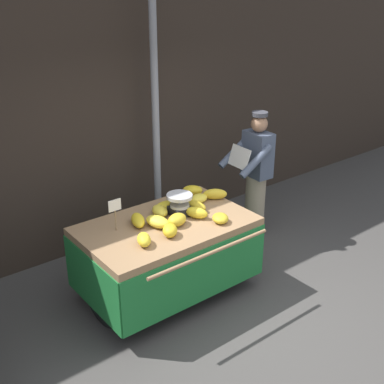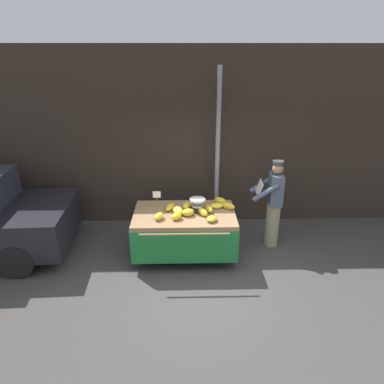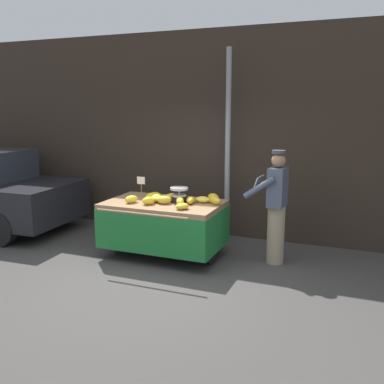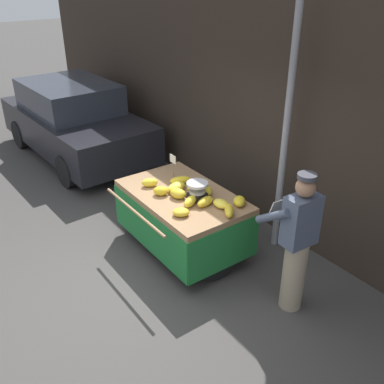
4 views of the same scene
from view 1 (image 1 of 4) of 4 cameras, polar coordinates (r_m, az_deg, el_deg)
name	(u,v)px [view 1 (image 1 of 4)]	position (r m, az deg, el deg)	size (l,w,h in m)	color
ground_plane	(253,330)	(5.19, 7.02, -15.41)	(60.00, 60.00, 0.00)	#423F3D
back_wall	(111,101)	(6.29, -9.24, 10.25)	(16.00, 0.24, 3.66)	#332821
street_pole	(156,118)	(6.16, -4.19, 8.44)	(0.09, 0.09, 3.29)	gray
banana_cart	(167,242)	(5.31, -2.93, -5.72)	(1.82, 1.31, 0.88)	#93704C
weighing_scale	(180,204)	(5.33, -1.43, -1.44)	(0.28, 0.28, 0.24)	black
price_sign	(115,208)	(5.00, -8.83, -1.85)	(0.14, 0.01, 0.34)	#997A51
banana_bunch_0	(199,199)	(5.63, 0.75, -0.77)	(0.16, 0.23, 0.10)	yellow
banana_bunch_1	(138,220)	(5.17, -6.21, -3.24)	(0.13, 0.29, 0.11)	gold
banana_bunch_2	(144,240)	(4.79, -5.53, -5.44)	(0.13, 0.22, 0.12)	yellow
banana_bunch_3	(220,218)	(5.20, 3.27, -3.01)	(0.17, 0.20, 0.09)	gold
banana_bunch_4	(167,206)	(5.46, -2.88, -1.60)	(0.16, 0.24, 0.10)	yellow
banana_bunch_5	(196,213)	(5.28, 0.51, -2.39)	(0.12, 0.25, 0.12)	yellow
banana_bunch_6	(195,206)	(5.45, 0.38, -1.58)	(0.13, 0.27, 0.11)	gold
banana_bunch_7	(170,230)	(4.93, -2.54, -4.42)	(0.15, 0.20, 0.12)	gold
banana_bunch_8	(177,220)	(5.13, -1.71, -3.19)	(0.17, 0.22, 0.13)	gold
banana_bunch_9	(215,194)	(5.72, 2.65, -0.24)	(0.11, 0.27, 0.13)	gold
banana_bunch_10	(158,222)	(5.11, -3.95, -3.41)	(0.17, 0.28, 0.12)	yellow
banana_bunch_11	(193,190)	(5.84, 0.08, 0.22)	(0.15, 0.23, 0.11)	gold
banana_bunch_12	(160,211)	(5.34, -3.70, -2.17)	(0.16, 0.24, 0.11)	yellow
vendor_person	(255,176)	(6.45, 7.28, 1.83)	(0.60, 0.54, 1.71)	gray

